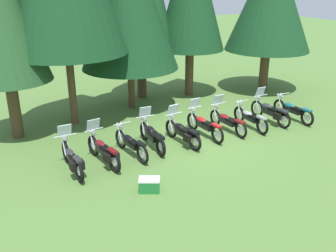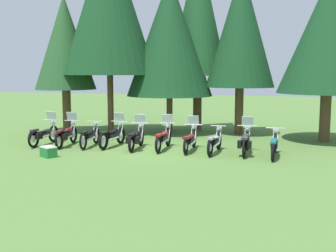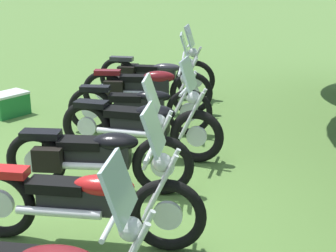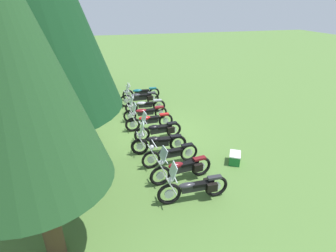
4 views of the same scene
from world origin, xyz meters
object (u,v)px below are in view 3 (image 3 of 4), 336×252
at_px(motorcycle_0, 155,73).
at_px(motorcycle_5, 85,199).
at_px(motorcycle_2, 141,105).
at_px(motorcycle_4, 96,154).
at_px(motorcycle_1, 146,86).
at_px(picnic_cooler, 9,104).
at_px(motorcycle_3, 142,123).

relative_size(motorcycle_0, motorcycle_5, 0.97).
distance_m(motorcycle_2, motorcycle_4, 2.06).
relative_size(motorcycle_1, motorcycle_4, 1.03).
bearing_deg(motorcycle_4, motorcycle_2, 84.17).
height_order(motorcycle_0, motorcycle_4, motorcycle_0).
bearing_deg(motorcycle_1, motorcycle_4, -94.56).
bearing_deg(motorcycle_1, picnic_cooler, -173.52).
distance_m(motorcycle_2, motorcycle_5, 3.15).
height_order(motorcycle_1, motorcycle_5, motorcycle_1).
relative_size(motorcycle_1, motorcycle_5, 0.96).
bearing_deg(motorcycle_5, picnic_cooler, 123.71).
relative_size(motorcycle_3, motorcycle_5, 0.97).
height_order(motorcycle_1, picnic_cooler, motorcycle_1).
bearing_deg(picnic_cooler, motorcycle_5, 35.57).
xyz_separation_m(motorcycle_1, picnic_cooler, (0.52, -2.26, -0.28)).
relative_size(motorcycle_2, picnic_cooler, 3.06).
xyz_separation_m(motorcycle_0, motorcycle_3, (3.00, 0.44, 0.01)).
relative_size(motorcycle_1, motorcycle_2, 1.01).
bearing_deg(motorcycle_0, motorcycle_3, -81.00).
distance_m(motorcycle_5, picnic_cooler, 4.48).
bearing_deg(motorcycle_2, motorcycle_5, -91.75).
xyz_separation_m(motorcycle_0, motorcycle_2, (2.08, 0.20, -0.02)).
bearing_deg(motorcycle_0, picnic_cooler, -143.67).
xyz_separation_m(motorcycle_0, motorcycle_5, (5.22, 0.41, 0.00)).
height_order(motorcycle_0, motorcycle_5, motorcycle_0).
xyz_separation_m(motorcycle_2, motorcycle_3, (0.92, 0.24, 0.03)).
distance_m(motorcycle_3, motorcycle_5, 2.22).
distance_m(motorcycle_4, picnic_cooler, 3.49).
relative_size(motorcycle_3, motorcycle_4, 1.04).
xyz_separation_m(motorcycle_4, motorcycle_5, (1.08, 0.24, 0.00)).
relative_size(motorcycle_1, motorcycle_3, 0.99).
relative_size(motorcycle_4, motorcycle_5, 0.93).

